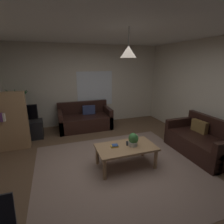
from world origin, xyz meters
TOP-DOWN VIEW (x-y plane):
  - floor at (0.00, 0.00)m, footprint 4.97×5.48m
  - rug at (0.00, -0.20)m, footprint 3.23×3.01m
  - wall_back at (0.00, 2.77)m, footprint 5.09×0.06m
  - wall_right at (2.51, 0.00)m, footprint 0.06×5.48m
  - ceiling at (0.00, 0.00)m, footprint 4.97×5.48m
  - window_pane at (0.23, 2.74)m, footprint 1.20×0.01m
  - couch_under_window at (-0.24, 2.26)m, footprint 1.61×0.84m
  - couch_right_side at (2.00, -0.20)m, footprint 0.84×1.52m
  - coffee_table at (0.15, -0.12)m, footprint 1.17×0.65m
  - book_on_table_0 at (-0.07, -0.07)m, footprint 0.16×0.11m
  - book_on_table_1 at (-0.06, -0.06)m, footprint 0.13×0.11m
  - remote_on_table_0 at (0.22, -0.03)m, footprint 0.10×0.17m
  - potted_plant_on_table at (0.29, -0.13)m, footprint 0.20×0.20m
  - tv_stand at (-1.93, 1.99)m, footprint 0.90×0.44m
  - tv at (-1.93, 1.97)m, footprint 0.73×0.16m
  - potted_palm_corner at (-2.08, 2.40)m, footprint 0.79×0.88m
  - bookshelf_corner at (-2.12, 1.45)m, footprint 0.70×0.31m
  - pendant_lamp at (0.15, -0.12)m, footprint 0.28×0.28m

SIDE VIEW (x-z plane):
  - floor at x=0.00m, z-range -0.02..0.00m
  - rug at x=0.00m, z-range 0.00..0.01m
  - tv_stand at x=-1.93m, z-range 0.00..0.50m
  - couch_under_window at x=-0.24m, z-range -0.14..0.68m
  - couch_right_side at x=2.00m, z-range -0.14..0.68m
  - coffee_table at x=0.15m, z-range 0.16..0.60m
  - remote_on_table_0 at x=0.22m, z-range 0.44..0.46m
  - book_on_table_0 at x=-0.07m, z-range 0.44..0.47m
  - book_on_table_1 at x=-0.06m, z-range 0.47..0.49m
  - potted_plant_on_table at x=0.29m, z-range 0.45..0.72m
  - potted_palm_corner at x=-2.08m, z-range -0.02..1.37m
  - bookshelf_corner at x=-2.12m, z-range 0.00..1.40m
  - tv at x=-1.93m, z-range 0.50..0.97m
  - window_pane at x=0.23m, z-range 0.62..1.76m
  - wall_back at x=0.00m, z-range 0.00..2.61m
  - wall_right at x=2.51m, z-range 0.00..2.61m
  - pendant_lamp at x=0.15m, z-range 1.97..2.46m
  - ceiling at x=0.00m, z-range 2.61..2.63m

